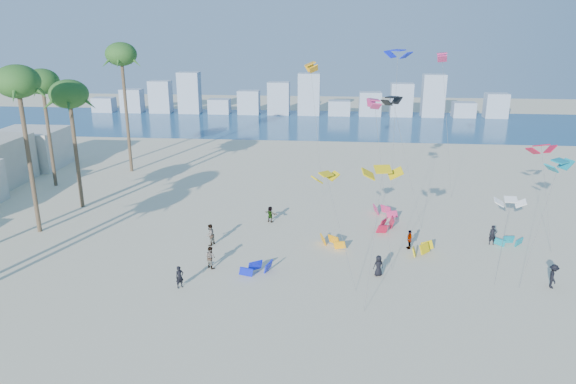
{
  "coord_description": "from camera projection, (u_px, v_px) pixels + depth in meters",
  "views": [
    {
      "loc": [
        6.95,
        -28.35,
        18.83
      ],
      "look_at": [
        3.0,
        16.0,
        4.5
      ],
      "focal_mm": 33.67,
      "sensor_mm": 36.0,
      "label": 1
    }
  ],
  "objects": [
    {
      "name": "distant_skyline",
      "position": [
        296.0,
        100.0,
        110.14
      ],
      "size": [
        85.0,
        3.0,
        8.4
      ],
      "color": "#9EADBF",
      "rests_on": "ground"
    },
    {
      "name": "kitesurfers_far",
      "position": [
        368.0,
        244.0,
        45.12
      ],
      "size": [
        27.7,
        12.77,
        1.91
      ],
      "color": "black",
      "rests_on": "ground"
    },
    {
      "name": "ground",
      "position": [
        217.0,
        339.0,
        33.24
      ],
      "size": [
        220.0,
        220.0,
        0.0
      ],
      "primitive_type": "plane",
      "color": "beige",
      "rests_on": "ground"
    },
    {
      "name": "kitesurfer_mid",
      "position": [
        210.0,
        257.0,
        42.54
      ],
      "size": [
        1.11,
        1.07,
        1.8
      ],
      "primitive_type": "imported",
      "rotation": [
        0.0,
        0.0,
        2.5
      ],
      "color": "gray",
      "rests_on": "ground"
    },
    {
      "name": "ocean",
      "position": [
        299.0,
        124.0,
        101.5
      ],
      "size": [
        220.0,
        220.0,
        0.0
      ],
      "primitive_type": "plane",
      "color": "navy",
      "rests_on": "ground"
    },
    {
      "name": "flying_kites",
      "position": [
        412.0,
        95.0,
        50.94
      ],
      "size": [
        23.69,
        33.07,
        16.06
      ],
      "color": "#E1BD0B",
      "rests_on": "ground"
    },
    {
      "name": "grounded_kites",
      "position": [
        377.0,
        236.0,
        47.82
      ],
      "size": [
        24.07,
        16.56,
        1.0
      ],
      "color": "#0C1CDB",
      "rests_on": "ground"
    },
    {
      "name": "kitesurfer_near",
      "position": [
        180.0,
        277.0,
        39.4
      ],
      "size": [
        0.73,
        0.71,
        1.69
      ],
      "primitive_type": "imported",
      "rotation": [
        0.0,
        0.0,
        0.74
      ],
      "color": "black",
      "rests_on": "ground"
    },
    {
      "name": "palm_row",
      "position": [
        7.0,
        102.0,
        46.74
      ],
      "size": [
        10.42,
        44.8,
        16.16
      ],
      "color": "brown",
      "rests_on": "ground"
    }
  ]
}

